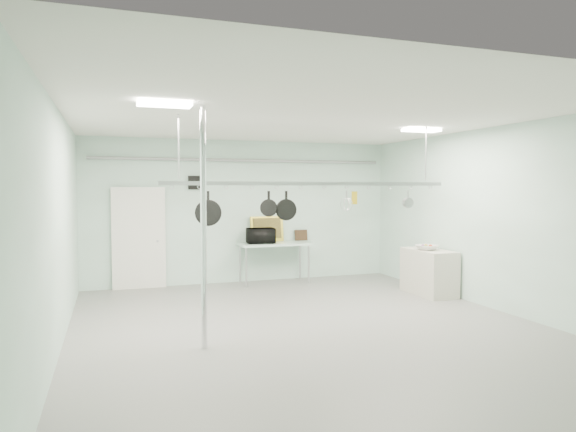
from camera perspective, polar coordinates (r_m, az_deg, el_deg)
name	(u,v)px	position (r m, az deg, el deg)	size (l,w,h in m)	color
floor	(307,326)	(8.12, 2.17, -12.08)	(8.00, 8.00, 0.00)	gray
ceiling	(308,118)	(7.91, 2.22, 10.83)	(7.00, 8.00, 0.02)	silver
back_wall	(244,211)	(11.66, -4.93, 0.50)	(7.00, 0.02, 3.20)	silver
right_wall	(493,218)	(9.68, 21.82, -0.24)	(0.02, 8.00, 3.20)	silver
door	(139,239)	(11.31, -16.24, -2.48)	(1.10, 0.10, 2.20)	silver
wall_vent	(195,183)	(11.41, -10.30, 3.67)	(0.30, 0.04, 0.30)	black
conduit_pipe	(245,160)	(11.58, -4.85, 6.18)	(0.07, 0.07, 6.60)	gray
chrome_pole	(204,228)	(6.82, -9.37, -1.37)	(0.08, 0.08, 3.20)	silver
prep_table	(274,246)	(11.51, -1.53, -3.36)	(1.60, 0.70, 0.91)	silver
side_cabinet	(429,272)	(10.70, 15.37, -6.02)	(0.60, 1.20, 0.90)	beige
pot_rack	(313,182)	(8.19, 2.75, 3.82)	(4.80, 0.06, 1.00)	#B7B7BC
light_panel_left	(165,104)	(6.62, -13.56, 12.00)	(0.65, 0.30, 0.05)	white
light_panel_right	(421,130)	(9.54, 14.59, 9.22)	(0.65, 0.30, 0.05)	white
microwave	(261,236)	(11.41, -3.05, -2.20)	(0.61, 0.41, 0.34)	black
coffee_canister	(270,239)	(11.44, -1.98, -2.56)	(0.14, 0.14, 0.19)	white
painting_large	(267,229)	(11.74, -2.36, -1.45)	(0.78, 0.05, 0.58)	gold
painting_small	(301,235)	(12.01, 1.46, -2.14)	(0.30, 0.04, 0.25)	black
fruit_bowl	(427,247)	(10.56, 15.19, -3.40)	(0.42, 0.42, 0.10)	silver
skillet_left	(208,208)	(7.73, -8.86, 0.85)	(0.39, 0.06, 0.51)	black
skillet_mid	(269,203)	(7.95, -2.16, 1.44)	(0.27, 0.06, 0.38)	black
skillet_right	(286,206)	(8.04, -0.20, 1.15)	(0.33, 0.06, 0.46)	black
whisk	(346,201)	(8.43, 6.52, 1.63)	(0.21, 0.21, 0.34)	#BCBCC1
grater	(354,198)	(8.50, 7.39, 2.02)	(0.10, 0.02, 0.23)	gold
saucepan	(408,199)	(8.99, 13.18, 1.83)	(0.17, 0.09, 0.29)	silver
fruit_cluster	(427,245)	(10.56, 15.20, -3.18)	(0.24, 0.24, 0.09)	#AD310F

